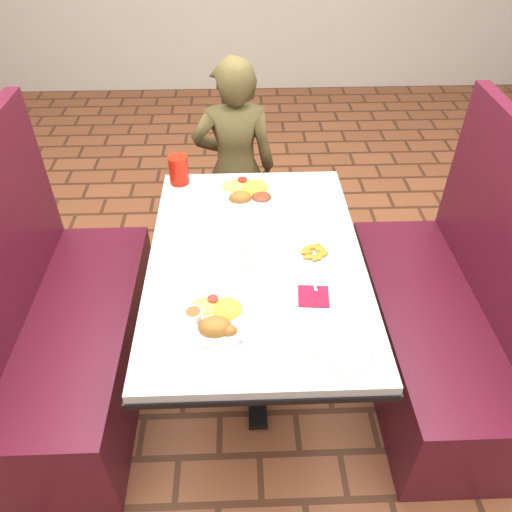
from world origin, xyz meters
name	(u,v)px	position (x,y,z in m)	size (l,w,h in m)	color
dining_table	(256,275)	(0.00, 0.00, 0.65)	(0.81, 1.21, 0.75)	#B4B7B9
booth_bench_left	(69,336)	(-0.80, 0.00, 0.33)	(0.47, 1.20, 1.17)	#501223
booth_bench_right	(439,325)	(0.80, 0.00, 0.33)	(0.47, 1.20, 1.17)	#501223
diner_person	(235,169)	(-0.08, 0.89, 0.60)	(0.44, 0.29, 1.20)	brown
near_dinner_plate	(217,315)	(-0.14, -0.32, 0.78)	(0.25, 0.25, 0.08)	white
far_dinner_plate	(248,190)	(-0.02, 0.41, 0.78)	(0.29, 0.29, 0.07)	white
plantain_plate	(315,253)	(0.22, 0.00, 0.76)	(0.16, 0.16, 0.02)	white
maroon_napkin	(313,296)	(0.19, -0.22, 0.75)	(0.10, 0.10, 0.00)	maroon
spoon_utensil	(312,279)	(0.19, -0.14, 0.75)	(0.01, 0.13, 0.00)	silver
red_tumbler	(179,170)	(-0.33, 0.53, 0.82)	(0.09, 0.09, 0.13)	red
paper_napkin	(337,348)	(0.23, -0.45, 0.76)	(0.20, 0.15, 0.01)	white
knife_utensil	(248,331)	(-0.04, -0.38, 0.76)	(0.01, 0.16, 0.00)	silver
fork_utensil	(223,326)	(-0.12, -0.35, 0.76)	(0.01, 0.14, 0.00)	silver
lettuce_shreds	(266,245)	(0.04, 0.06, 0.75)	(0.28, 0.32, 0.00)	#92C14D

